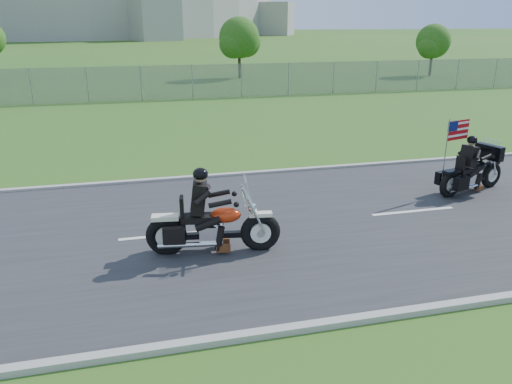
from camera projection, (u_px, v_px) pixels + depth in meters
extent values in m
plane|color=#23551A|center=(257.00, 228.00, 11.50)|extent=(420.00, 420.00, 0.00)
cube|color=#28282B|center=(257.00, 227.00, 11.49)|extent=(120.00, 8.00, 0.04)
cube|color=#9E9B93|center=(225.00, 175.00, 15.20)|extent=(120.00, 0.18, 0.12)
cube|color=#9E9B93|center=(320.00, 325.00, 7.77)|extent=(120.00, 0.18, 0.12)
cube|color=gray|center=(87.00, 85.00, 28.38)|extent=(60.00, 0.03, 2.00)
cylinder|color=#A3A099|center=(69.00, 1.00, 159.56)|extent=(130.00, 130.00, 20.00)
cylinder|color=#382316|center=(239.00, 62.00, 39.95)|extent=(0.22, 0.22, 2.52)
sphere|color=#284A13|center=(239.00, 38.00, 39.33)|extent=(3.20, 3.20, 3.20)
sphere|color=#284A13|center=(246.00, 42.00, 40.03)|extent=(2.40, 2.40, 2.40)
sphere|color=#284A13|center=(233.00, 44.00, 38.98)|extent=(2.24, 2.24, 2.24)
cylinder|color=#382316|center=(431.00, 62.00, 41.78)|extent=(0.22, 0.22, 2.24)
sphere|color=#284A13|center=(433.00, 41.00, 41.22)|extent=(2.80, 2.80, 2.80)
sphere|color=#284A13|center=(436.00, 45.00, 41.84)|extent=(2.10, 2.10, 2.10)
sphere|color=#284A13|center=(430.00, 47.00, 40.92)|extent=(1.96, 1.96, 1.96)
torus|color=black|center=(260.00, 232.00, 10.25)|extent=(0.85, 0.32, 0.83)
torus|color=black|center=(166.00, 236.00, 10.06)|extent=(0.85, 0.32, 0.83)
ellipsoid|color=red|center=(226.00, 215.00, 10.05)|extent=(0.67, 0.44, 0.31)
cube|color=black|center=(196.00, 218.00, 10.00)|extent=(0.66, 0.42, 0.13)
cube|color=black|center=(198.00, 198.00, 9.87)|extent=(0.33, 0.48, 0.62)
sphere|color=black|center=(200.00, 174.00, 9.71)|extent=(0.34, 0.34, 0.30)
cube|color=silver|center=(248.00, 189.00, 9.91)|extent=(0.12, 0.52, 0.45)
torus|color=black|center=(491.00, 175.00, 14.12)|extent=(0.76, 0.38, 0.74)
torus|color=black|center=(450.00, 184.00, 13.32)|extent=(0.76, 0.38, 0.74)
ellipsoid|color=black|center=(478.00, 166.00, 13.71)|extent=(0.63, 0.46, 0.28)
cube|color=black|center=(465.00, 170.00, 13.48)|extent=(0.61, 0.44, 0.12)
cube|color=black|center=(469.00, 156.00, 13.37)|extent=(0.34, 0.45, 0.55)
sphere|color=black|center=(472.00, 140.00, 13.25)|extent=(0.33, 0.33, 0.27)
cube|color=black|center=(489.00, 152.00, 13.77)|extent=(0.43, 0.83, 0.40)
cube|color=#B70C11|center=(458.00, 130.00, 13.16)|extent=(0.77, 0.24, 0.52)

